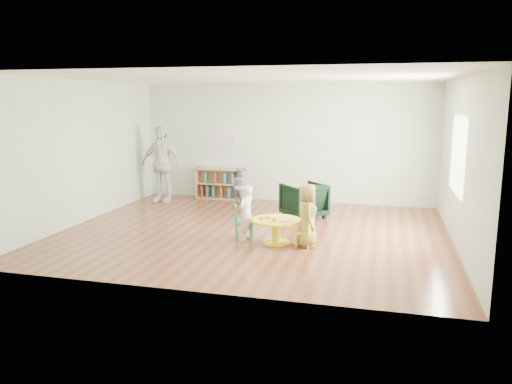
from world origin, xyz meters
TOP-DOWN VIEW (x-y plane):
  - room at (0.01, 0.00)m, footprint 7.10×7.00m
  - activity_table at (0.56, -0.61)m, footprint 0.84×0.84m
  - kid_chair_left at (-0.09, -0.50)m, footprint 0.41×0.41m
  - kid_chair_right at (1.10, -0.69)m, footprint 0.32×0.32m
  - bookshelf at (-1.61, 2.86)m, footprint 1.20×0.30m
  - alphabet_poster at (-1.60, 2.98)m, footprint 0.74×0.01m
  - armchair at (0.71, 1.39)m, footprint 1.10×1.10m
  - child_left at (0.02, -0.54)m, footprint 0.34×0.41m
  - child_right at (1.10, -0.65)m, footprint 0.46×0.59m
  - toddler at (-0.95, 2.32)m, footprint 0.52×0.47m
  - adult_caretaker at (-2.82, 2.13)m, footprint 1.08×0.50m

SIDE VIEW (x-z plane):
  - kid_chair_right at x=1.10m, z-range 0.02..0.51m
  - activity_table at x=0.56m, z-range 0.06..0.52m
  - kid_chair_left at x=-0.09m, z-range 0.02..0.63m
  - armchair at x=0.71m, z-range 0.00..0.72m
  - bookshelf at x=-1.61m, z-range -0.01..0.74m
  - toddler at x=-0.95m, z-range 0.00..0.88m
  - child_left at x=0.02m, z-range 0.00..0.97m
  - child_right at x=1.10m, z-range 0.00..1.06m
  - adult_caretaker at x=-2.82m, z-range 0.00..1.81m
  - alphabet_poster at x=-1.60m, z-range 1.08..1.62m
  - room at x=0.01m, z-range 0.49..3.29m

